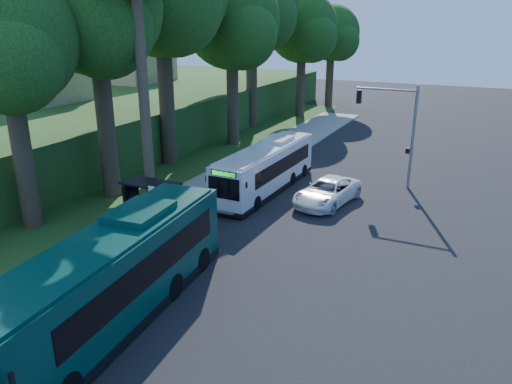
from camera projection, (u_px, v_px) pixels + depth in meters
The scene contains 17 objects.
ground at pixel (289, 228), 27.83m from camera, with size 140.00×140.00×0.00m, color black.
sidewalk at pixel (179, 207), 30.78m from camera, with size 4.50×70.00×0.12m, color gray.
red_curb at pixel (173, 237), 26.43m from camera, with size 0.25×30.00×0.13m, color maroon.
grass_verge at pixel (153, 174), 37.37m from camera, with size 8.00×70.00×0.06m, color #234719.
bus_shelter at pixel (149, 194), 27.75m from camera, with size 3.20×1.51×2.55m.
stop_sign_pole at pixel (153, 207), 25.08m from camera, with size 0.35×0.06×3.17m.
traffic_signal_pole at pixel (398, 123), 33.35m from camera, with size 4.10×0.30×7.00m.
hillside_backdrop at pixel (105, 108), 50.60m from camera, with size 24.00×60.00×8.80m.
tree_0 at pixel (96, 16), 29.18m from camera, with size 8.40×8.00×15.70m.
tree_2 at pixel (233, 25), 42.84m from camera, with size 8.82×8.40×15.12m.
tree_3 at pixel (252, 9), 49.97m from camera, with size 10.08×9.60×17.28m.
tree_4 at pixel (303, 31), 56.52m from camera, with size 8.40×8.00×14.14m.
tree_5 at pixel (332, 36), 63.19m from camera, with size 7.35×7.00×12.86m.
tree_6 at pixel (6, 47), 24.77m from camera, with size 7.56×7.20×13.74m.
white_bus at pixel (266, 167), 33.37m from camera, with size 2.62×11.11×3.30m.
teal_bus at pixel (113, 276), 18.71m from camera, with size 3.95×13.25×3.89m.
pickup at pixel (327, 192), 31.24m from camera, with size 2.58×5.60×1.56m, color white.
Camera 1 is at (9.40, -23.91, 11.04)m, focal length 35.00 mm.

